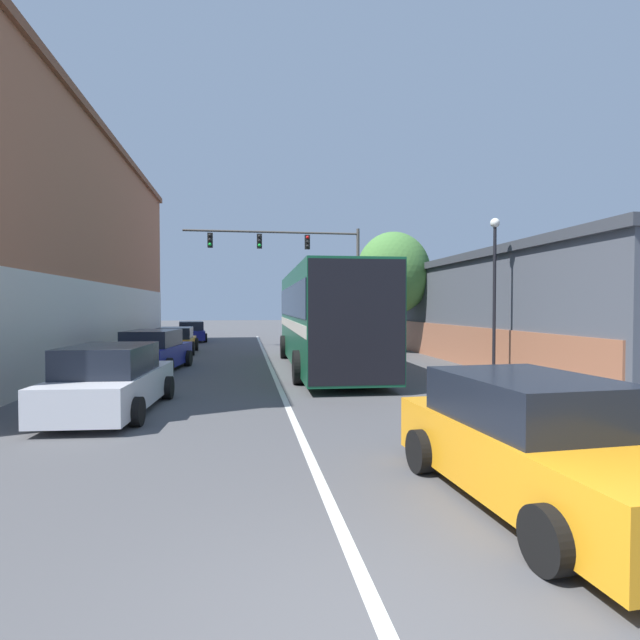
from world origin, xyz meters
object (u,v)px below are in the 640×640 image
Objects in this scene: parked_car_left_near at (112,381)px; street_lamp at (494,291)px; bus at (325,314)px; parked_car_left_distant at (154,352)px; hatchback_foreground at (536,444)px; parked_car_left_far at (176,341)px; street_tree_near at (393,273)px; traffic_signal_gantry at (301,257)px; parked_car_left_mid at (191,332)px.

parked_car_left_near is 11.24m from street_lamp.
parked_car_left_near is (-5.76, -6.88, -1.30)m from bus.
parked_car_left_distant is (-6.10, 0.12, -1.30)m from bus.
parked_car_left_far is (-6.62, 19.64, -0.08)m from hatchback_foreground.
hatchback_foreground is at bearing -162.75° from parked_car_left_far.
street_tree_near is (10.51, -1.33, 3.30)m from parked_car_left_far.
street_tree_near is (10.05, 12.38, 3.22)m from parked_car_left_near.
traffic_signal_gantry reaches higher than parked_car_left_near.
bus is at bearing -84.11° from parked_car_left_distant.
street_lamp is (4.37, 9.25, 2.07)m from hatchback_foreground.
street_lamp is (4.55, -13.41, -2.31)m from traffic_signal_gantry.
hatchback_foreground is at bearing -101.97° from street_tree_near.
street_lamp reaches higher than parked_car_left_mid.
bus is 12.88m from hatchback_foreground.
parked_car_left_mid is 1.09× the size of parked_car_left_far.
parked_car_left_distant is at bearing 6.14° from parked_car_left_near.
parked_car_left_near reaches higher than parked_car_left_far.
parked_car_left_distant is 12.13m from street_tree_near.
parked_car_left_near is at bearing -162.53° from street_lamp.
parked_car_left_far is 0.91× the size of parked_car_left_distant.
traffic_signal_gantry is (6.45, 3.01, 4.45)m from parked_car_left_far.
street_tree_near reaches higher than parked_car_left_distant.
hatchback_foreground reaches higher than parked_car_left_distant.
hatchback_foreground is 0.95× the size of parked_car_left_distant.
bus is 2.87× the size of parked_car_left_far.
parked_car_left_mid is at bearing 9.96° from hatchback_foreground.
parked_car_left_near reaches higher than parked_car_left_mid.
parked_car_left_distant is (0.12, -6.71, 0.07)m from parked_car_left_far.
hatchback_foreground is 14.47m from parked_car_left_distant.
hatchback_foreground reaches higher than parked_car_left_far.
street_lamp is at bearing -28.87° from hatchback_foreground.
parked_car_left_near is at bearing -129.07° from street_tree_near.
traffic_signal_gantry is 1.96× the size of street_lamp.
parked_car_left_near is 16.27m from street_tree_near.
street_tree_near is at bearing -55.62° from parked_car_left_distant.
street_tree_near is at bearing 93.08° from street_lamp.
street_lamp is at bearing -101.72° from parked_car_left_distant.
bus is 1.22× the size of traffic_signal_gantry.
traffic_signal_gantry is at bearing 108.73° from street_lamp.
traffic_signal_gantry reaches higher than parked_car_left_distant.
parked_car_left_distant is 0.47× the size of traffic_signal_gantry.
parked_car_left_near reaches higher than hatchback_foreground.
parked_car_left_distant is at bearing 174.38° from parked_car_left_mid.
street_tree_near is at bearing -98.62° from parked_car_left_far.
street_lamp reaches higher than hatchback_foreground.
hatchback_foreground is at bearing -173.09° from parked_car_left_mid.
street_tree_near reaches higher than hatchback_foreground.
hatchback_foreground is (0.41, -12.81, -1.30)m from bus.
parked_car_left_far is 0.70× the size of street_tree_near.
parked_car_left_near is 0.47× the size of traffic_signal_gantry.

